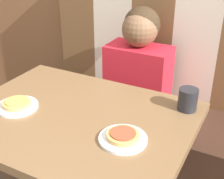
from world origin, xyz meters
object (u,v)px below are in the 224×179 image
Objects in this scene: pizza_left at (17,103)px; pizza_right at (123,135)px; drinking_cup at (188,99)px; person at (139,60)px; plate_right at (123,139)px; plate_left at (17,106)px.

pizza_right is (0.49, 0.00, 0.00)m from pizza_left.
pizza_right is 1.25× the size of drinking_cup.
person is 0.76m from pizza_left.
pizza_right is at bearing -4.76° from plate_right.
plate_right is 1.86× the size of drinking_cup.
plate_right is 0.35m from drinking_cup.
plate_right is at bearing 0.00° from pizza_left.
pizza_left is 1.25× the size of drinking_cup.
person reaches higher than plate_right.
pizza_left is (-0.25, -0.72, 0.01)m from person.
plate_left is at bearing -108.98° from person.
person is 5.09× the size of pizza_right.
plate_left is 1.48× the size of pizza_right.
pizza_left is (-0.49, -0.00, 0.02)m from plate_right.
drinking_cup is at bearing -45.87° from person.
person is at bearing 134.13° from drinking_cup.
drinking_cup is (0.14, 0.32, 0.04)m from plate_right.
drinking_cup is (0.63, 0.32, 0.04)m from plate_left.
plate_left and plate_right have the same top height.
pizza_left is at bearing -180.00° from plate_right.
person is at bearing 108.98° from pizza_right.
drinking_cup is (0.14, 0.32, 0.02)m from pizza_right.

